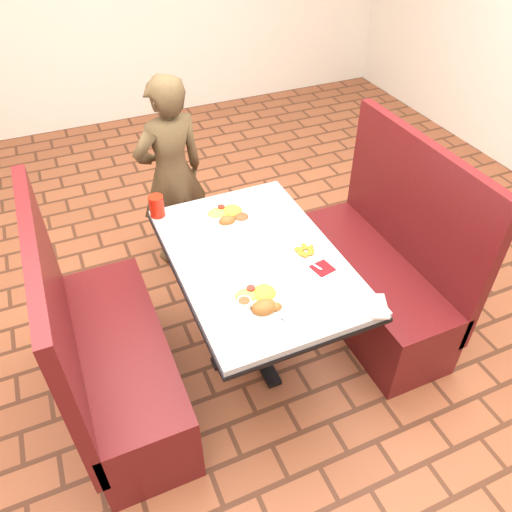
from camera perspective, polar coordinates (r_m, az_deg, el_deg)
name	(u,v)px	position (r m, az deg, el deg)	size (l,w,h in m)	color
room	(256,5)	(1.96, 0.00, 26.80)	(7.00, 7.04, 2.82)	#9E5533
dining_table	(256,270)	(2.57, 0.00, -1.63)	(0.81, 1.21, 0.75)	#B1B4B6
booth_bench_left	(112,359)	(2.69, -16.10, -11.29)	(0.47, 1.20, 1.17)	maroon
booth_bench_right	(377,275)	(3.11, 13.62, -2.10)	(0.47, 1.20, 1.17)	maroon
diner_person	(172,175)	(3.35, -9.60, 9.09)	(0.49, 0.32, 1.33)	brown
near_dinner_plate	(260,299)	(2.24, 0.50, -4.91)	(0.27, 0.27, 0.08)	white
far_dinner_plate	(229,214)	(2.76, -3.12, 4.85)	(0.28, 0.28, 0.07)	white
plantain_plate	(305,252)	(2.53, 5.60, 0.46)	(0.17, 0.17, 0.03)	white
maroon_napkin	(323,268)	(2.46, 7.62, -1.39)	(0.10, 0.10, 0.00)	maroon
spoon_utensil	(311,263)	(2.47, 6.29, -0.80)	(0.01, 0.14, 0.00)	silver
red_tumbler	(157,206)	(2.80, -11.28, 5.61)	(0.08, 0.08, 0.12)	red
paper_napkin	(365,306)	(2.30, 12.33, -5.63)	(0.20, 0.15, 0.01)	white
knife_utensil	(271,309)	(2.23, 1.72, -6.09)	(0.01, 0.18, 0.00)	silver
fork_utensil	(279,317)	(2.19, 2.61, -6.97)	(0.01, 0.17, 0.00)	silver
lettuce_shreds	(258,247)	(2.56, 0.28, 1.05)	(0.28, 0.32, 0.00)	#94C850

